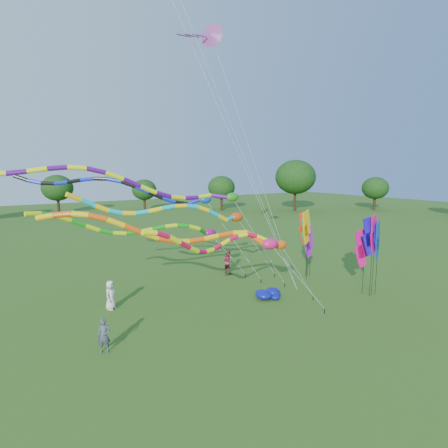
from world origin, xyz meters
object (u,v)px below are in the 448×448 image
tube_kite_red (238,243)px  person_c (228,262)px  person_a (110,295)px  person_b (104,336)px  blue_nylon_heap (271,293)px  tube_kite_orange (194,234)px

tube_kite_red → person_c: 10.63m
person_a → person_b: 5.27m
blue_nylon_heap → person_a: person_a is taller
tube_kite_orange → person_c: 10.53m
tube_kite_red → tube_kite_orange: tube_kite_orange is taller
tube_kite_red → person_c: bearing=51.5°
blue_nylon_heap → person_b: (-10.88, -1.61, 0.53)m
tube_kite_red → person_c: tube_kite_red is taller
person_c → person_b: bearing=113.9°
tube_kite_orange → person_a: tube_kite_orange is taller
blue_nylon_heap → person_c: person_c is taller
person_a → person_c: 10.11m
person_b → person_c: person_c is taller
tube_kite_orange → person_c: bearing=68.0°
tube_kite_red → blue_nylon_heap: (4.49, 2.70, -4.17)m
person_c → tube_kite_orange: bearing=127.0°
tube_kite_orange → person_b: (-4.74, -0.45, -3.98)m
blue_nylon_heap → person_c: size_ratio=1.02×
tube_kite_orange → person_a: bearing=145.3°
blue_nylon_heap → person_c: bearing=84.1°
tube_kite_orange → blue_nylon_heap: (6.13, 1.16, -4.51)m
tube_kite_red → blue_nylon_heap: 6.70m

